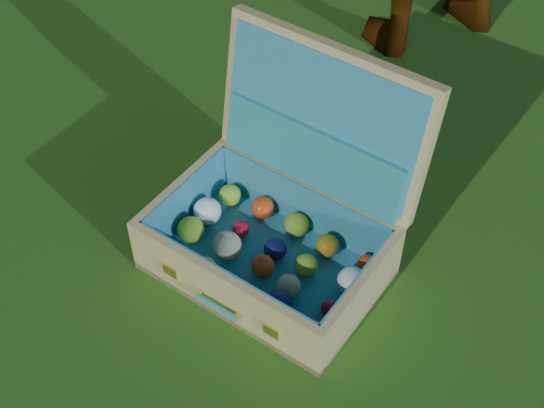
{
  "coord_description": "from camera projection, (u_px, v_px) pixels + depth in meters",
  "views": [
    {
      "loc": [
        0.12,
        -1.32,
        1.49
      ],
      "look_at": [
        -0.11,
        -0.11,
        0.16
      ],
      "focal_mm": 50.0,
      "sensor_mm": 36.0,
      "label": 1
    }
  ],
  "objects": [
    {
      "name": "suitcase",
      "position": [
        284.0,
        212.0,
        1.82
      ],
      "size": [
        0.69,
        0.65,
        0.52
      ],
      "rotation": [
        0.0,
        0.0,
        -0.43
      ],
      "color": "#D8C274",
      "rests_on": "ground"
    },
    {
      "name": "stray_ball",
      "position": [
        174.0,
        213.0,
        1.97
      ],
      "size": [
        0.07,
        0.07,
        0.07
      ],
      "primitive_type": "sphere",
      "color": "teal",
      "rests_on": "ground"
    },
    {
      "name": "ground",
      "position": [
        321.0,
        222.0,
        1.99
      ],
      "size": [
        60.0,
        60.0,
        0.0
      ],
      "primitive_type": "plane",
      "color": "#215114",
      "rests_on": "ground"
    }
  ]
}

